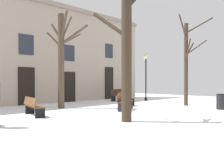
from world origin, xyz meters
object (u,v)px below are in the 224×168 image
(tree_near_facade, at_px, (126,48))
(bench_facing_shops, at_px, (126,99))
(bench_back_to_back_left, at_px, (125,101))
(litter_bin, at_px, (221,102))
(bench_by_litter_bin, at_px, (33,106))
(streetlamp, at_px, (146,72))
(tree_right_of_center, at_px, (187,60))
(tree_foreground, at_px, (62,57))
(bench_near_center_tree, at_px, (119,95))

(tree_near_facade, height_order, bench_facing_shops, tree_near_facade)
(tree_near_facade, bearing_deg, bench_back_to_back_left, 41.52)
(litter_bin, distance_m, bench_back_to_back_left, 5.25)
(bench_by_litter_bin, bearing_deg, bench_back_to_back_left, -94.63)
(tree_near_facade, relative_size, bench_back_to_back_left, 2.99)
(tree_near_facade, xyz_separation_m, bench_facing_shops, (4.27, 3.64, -2.37))
(tree_near_facade, xyz_separation_m, litter_bin, (6.61, -1.12, -2.40))
(litter_bin, distance_m, bench_by_litter_bin, 9.71)
(streetlamp, relative_size, litter_bin, 4.40)
(bench_facing_shops, distance_m, bench_back_to_back_left, 1.93)
(streetlamp, height_order, bench_back_to_back_left, streetlamp)
(bench_back_to_back_left, bearing_deg, streetlamp, 0.75)
(litter_bin, bearing_deg, streetlamp, 71.19)
(streetlamp, distance_m, litter_bin, 7.20)
(tree_near_facade, distance_m, tree_right_of_center, 7.46)
(bench_by_litter_bin, bearing_deg, tree_near_facade, -142.86)
(tree_foreground, bearing_deg, tree_near_facade, -100.26)
(bench_near_center_tree, distance_m, bench_back_to_back_left, 6.19)
(tree_foreground, height_order, bench_facing_shops, tree_foreground)
(tree_right_of_center, distance_m, bench_back_to_back_left, 5.32)
(bench_facing_shops, distance_m, bench_near_center_tree, 4.28)
(bench_back_to_back_left, xyz_separation_m, bench_by_litter_bin, (-4.44, 1.49, -0.06))
(litter_bin, relative_size, bench_back_to_back_left, 0.47)
(tree_foreground, height_order, bench_back_to_back_left, tree_foreground)
(bench_back_to_back_left, relative_size, bench_by_litter_bin, 0.99)
(bench_near_center_tree, height_order, bench_by_litter_bin, bench_near_center_tree)
(bench_facing_shops, bearing_deg, streetlamp, 6.51)
(bench_back_to_back_left, bearing_deg, bench_by_litter_bin, 135.81)
(litter_bin, xyz_separation_m, bench_by_litter_bin, (-8.30, 5.04, 0.01))
(streetlamp, xyz_separation_m, bench_back_to_back_left, (-6.10, -3.03, -1.78))
(litter_bin, height_order, bench_by_litter_bin, litter_bin)
(tree_near_facade, relative_size, bench_facing_shops, 3.16)
(tree_right_of_center, distance_m, streetlamp, 4.52)
(tree_near_facade, xyz_separation_m, bench_back_to_back_left, (2.75, 2.44, -2.33))
(tree_near_facade, xyz_separation_m, bench_by_litter_bin, (-1.69, 3.92, -2.39))
(tree_foreground, bearing_deg, litter_bin, -50.29)
(bench_back_to_back_left, bearing_deg, tree_right_of_center, -40.19)
(litter_bin, xyz_separation_m, bench_back_to_back_left, (-3.86, 3.56, 0.07))
(bench_near_center_tree, bearing_deg, streetlamp, -38.42)
(tree_right_of_center, relative_size, litter_bin, 6.57)
(bench_facing_shops, xyz_separation_m, bench_back_to_back_left, (-1.51, -1.21, 0.04))
(tree_foreground, relative_size, bench_near_center_tree, 3.40)
(tree_near_facade, relative_size, bench_near_center_tree, 3.40)
(streetlamp, bearing_deg, bench_by_litter_bin, -171.66)
(tree_foreground, xyz_separation_m, bench_back_to_back_left, (1.74, -3.18, -2.41))
(tree_right_of_center, height_order, bench_near_center_tree, tree_right_of_center)
(streetlamp, height_order, bench_by_litter_bin, streetlamp)
(streetlamp, height_order, bench_facing_shops, streetlamp)
(tree_right_of_center, bearing_deg, streetlamp, 70.46)
(bench_back_to_back_left, bearing_deg, bench_facing_shops, 12.90)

